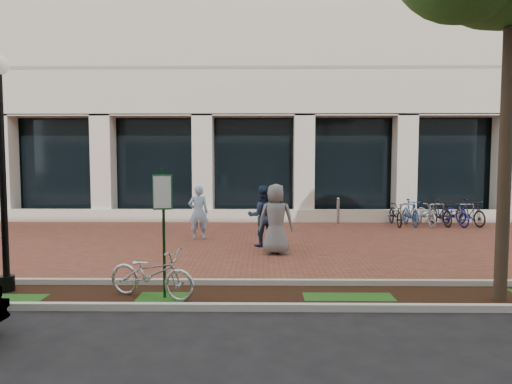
{
  "coord_description": "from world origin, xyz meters",
  "views": [
    {
      "loc": [
        0.33,
        -13.29,
        2.48
      ],
      "look_at": [
        0.17,
        -0.8,
        1.57
      ],
      "focal_mm": 32.0,
      "sensor_mm": 36.0,
      "label": 1
    }
  ],
  "objects_px": {
    "bollard": "(338,210)",
    "bike_rack_cluster": "(432,213)",
    "pedestrian_mid": "(262,216)",
    "pedestrian_right": "(276,219)",
    "parking_sign": "(163,216)",
    "locked_bicycle": "(152,273)",
    "lamppost": "(2,160)",
    "pedestrian_left": "(198,212)"
  },
  "relations": [
    {
      "from": "bollard",
      "to": "bike_rack_cluster",
      "type": "bearing_deg",
      "value": -6.76
    },
    {
      "from": "pedestrian_mid",
      "to": "pedestrian_right",
      "type": "relative_size",
      "value": 0.94
    },
    {
      "from": "parking_sign",
      "to": "bollard",
      "type": "relative_size",
      "value": 2.27
    },
    {
      "from": "pedestrian_mid",
      "to": "bike_rack_cluster",
      "type": "xyz_separation_m",
      "value": [
        6.32,
        4.08,
        -0.4
      ]
    },
    {
      "from": "pedestrian_mid",
      "to": "locked_bicycle",
      "type": "bearing_deg",
      "value": 59.0
    },
    {
      "from": "pedestrian_right",
      "to": "bollard",
      "type": "relative_size",
      "value": 1.8
    },
    {
      "from": "pedestrian_mid",
      "to": "bike_rack_cluster",
      "type": "height_order",
      "value": "pedestrian_mid"
    },
    {
      "from": "lamppost",
      "to": "pedestrian_mid",
      "type": "distance_m",
      "value": 6.75
    },
    {
      "from": "pedestrian_mid",
      "to": "bollard",
      "type": "relative_size",
      "value": 1.69
    },
    {
      "from": "lamppost",
      "to": "bike_rack_cluster",
      "type": "bearing_deg",
      "value": 37.64
    },
    {
      "from": "locked_bicycle",
      "to": "lamppost",
      "type": "bearing_deg",
      "value": 102.44
    },
    {
      "from": "pedestrian_left",
      "to": "bollard",
      "type": "height_order",
      "value": "pedestrian_left"
    },
    {
      "from": "pedestrian_mid",
      "to": "parking_sign",
      "type": "bearing_deg",
      "value": 61.41
    },
    {
      "from": "locked_bicycle",
      "to": "pedestrian_left",
      "type": "distance_m",
      "value": 5.99
    },
    {
      "from": "locked_bicycle",
      "to": "pedestrian_right",
      "type": "xyz_separation_m",
      "value": [
        2.33,
        3.78,
        0.47
      ]
    },
    {
      "from": "pedestrian_left",
      "to": "pedestrian_mid",
      "type": "relative_size",
      "value": 0.96
    },
    {
      "from": "lamppost",
      "to": "pedestrian_right",
      "type": "height_order",
      "value": "lamppost"
    },
    {
      "from": "pedestrian_left",
      "to": "pedestrian_mid",
      "type": "xyz_separation_m",
      "value": [
        1.97,
        -1.13,
        0.03
      ]
    },
    {
      "from": "lamppost",
      "to": "bollard",
      "type": "distance_m",
      "value": 11.97
    },
    {
      "from": "pedestrian_left",
      "to": "bike_rack_cluster",
      "type": "distance_m",
      "value": 8.81
    },
    {
      "from": "pedestrian_mid",
      "to": "bike_rack_cluster",
      "type": "distance_m",
      "value": 7.53
    },
    {
      "from": "pedestrian_left",
      "to": "pedestrian_mid",
      "type": "bearing_deg",
      "value": 139.83
    },
    {
      "from": "pedestrian_right",
      "to": "bike_rack_cluster",
      "type": "xyz_separation_m",
      "value": [
        5.97,
        5.15,
        -0.45
      ]
    },
    {
      "from": "parking_sign",
      "to": "lamppost",
      "type": "bearing_deg",
      "value": 161.34
    },
    {
      "from": "pedestrian_right",
      "to": "pedestrian_mid",
      "type": "bearing_deg",
      "value": -71.56
    },
    {
      "from": "pedestrian_left",
      "to": "bollard",
      "type": "relative_size",
      "value": 1.63
    },
    {
      "from": "lamppost",
      "to": "locked_bicycle",
      "type": "distance_m",
      "value": 3.48
    },
    {
      "from": "parking_sign",
      "to": "locked_bicycle",
      "type": "height_order",
      "value": "parking_sign"
    },
    {
      "from": "pedestrian_right",
      "to": "bollard",
      "type": "xyz_separation_m",
      "value": [
        2.55,
        5.55,
        -0.4
      ]
    },
    {
      "from": "bollard",
      "to": "locked_bicycle",
      "type": "bearing_deg",
      "value": -117.58
    },
    {
      "from": "pedestrian_right",
      "to": "bollard",
      "type": "distance_m",
      "value": 6.12
    },
    {
      "from": "lamppost",
      "to": "locked_bicycle",
      "type": "relative_size",
      "value": 2.55
    },
    {
      "from": "lamppost",
      "to": "pedestrian_right",
      "type": "relative_size",
      "value": 2.36
    },
    {
      "from": "lamppost",
      "to": "pedestrian_left",
      "type": "distance_m",
      "value": 6.49
    },
    {
      "from": "bollard",
      "to": "bike_rack_cluster",
      "type": "relative_size",
      "value": 0.29
    },
    {
      "from": "bollard",
      "to": "parking_sign",
      "type": "bearing_deg",
      "value": -116.42
    },
    {
      "from": "lamppost",
      "to": "bike_rack_cluster",
      "type": "relative_size",
      "value": 1.25
    },
    {
      "from": "pedestrian_left",
      "to": "bike_rack_cluster",
      "type": "relative_size",
      "value": 0.48
    },
    {
      "from": "pedestrian_mid",
      "to": "pedestrian_right",
      "type": "distance_m",
      "value": 1.12
    },
    {
      "from": "pedestrian_right",
      "to": "lamppost",
      "type": "bearing_deg",
      "value": 33.9
    },
    {
      "from": "pedestrian_mid",
      "to": "bollard",
      "type": "distance_m",
      "value": 5.35
    },
    {
      "from": "lamppost",
      "to": "pedestrian_right",
      "type": "bearing_deg",
      "value": 33.64
    }
  ]
}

